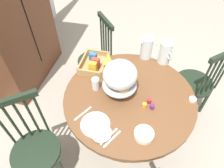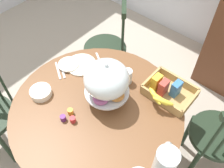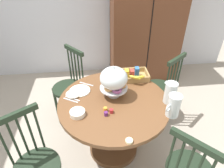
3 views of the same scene
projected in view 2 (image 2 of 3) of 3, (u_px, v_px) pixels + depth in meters
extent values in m
plane|color=#A89E8E|center=(103.00, 148.00, 2.19)|extent=(10.00, 10.00, 0.00)
cylinder|color=brown|center=(97.00, 110.00, 1.58)|extent=(1.10, 1.10, 0.04)
cylinder|color=brown|center=(99.00, 134.00, 1.84)|extent=(0.14, 0.14, 0.63)
cylinder|color=brown|center=(101.00, 154.00, 2.12)|extent=(0.56, 0.56, 0.06)
cylinder|color=#1E2D1E|center=(217.00, 135.00, 1.77)|extent=(0.40, 0.40, 0.04)
cylinder|color=#1E2D1E|center=(222.00, 133.00, 2.03)|extent=(0.04, 0.04, 0.45)
cylinder|color=#1E2D1E|center=(187.00, 132.00, 2.04)|extent=(0.04, 0.04, 0.45)
cylinder|color=#1E2D1E|center=(193.00, 165.00, 1.86)|extent=(0.04, 0.04, 0.45)
cylinder|color=#1E2D1E|center=(224.00, 140.00, 1.48)|extent=(0.02, 0.02, 0.48)
cylinder|color=#1E2D1E|center=(213.00, 139.00, 1.49)|extent=(0.02, 0.02, 0.48)
cylinder|color=#1E2D1E|center=(105.00, 49.00, 2.33)|extent=(0.40, 0.40, 0.04)
cylinder|color=#1E2D1E|center=(93.00, 55.00, 2.60)|extent=(0.04, 0.04, 0.45)
cylinder|color=#1E2D1E|center=(90.00, 76.00, 2.42)|extent=(0.04, 0.04, 0.45)
cylinder|color=#1E2D1E|center=(120.00, 56.00, 2.59)|extent=(0.04, 0.04, 0.45)
cylinder|color=#1E2D1E|center=(119.00, 76.00, 2.41)|extent=(0.04, 0.04, 0.45)
cylinder|color=#1E2D1E|center=(123.00, 19.00, 2.23)|extent=(0.02, 0.02, 0.48)
cylinder|color=#1E2D1E|center=(123.00, 24.00, 2.18)|extent=(0.02, 0.02, 0.48)
cylinder|color=#1E2D1E|center=(123.00, 29.00, 2.14)|extent=(0.02, 0.02, 0.48)
cylinder|color=#1E2D1E|center=(123.00, 34.00, 2.09)|extent=(0.02, 0.02, 0.48)
cylinder|color=#1E2D1E|center=(123.00, 40.00, 2.05)|extent=(0.02, 0.02, 0.48)
cube|color=#1E2D1E|center=(124.00, 3.00, 1.94)|extent=(0.25, 0.30, 0.05)
cylinder|color=#1E2D1E|center=(7.00, 149.00, 1.94)|extent=(0.04, 0.04, 0.45)
cylinder|color=#1E2D1E|center=(20.00, 119.00, 2.11)|extent=(0.04, 0.04, 0.45)
cylinder|color=#1E2D1E|center=(2.00, 82.00, 1.76)|extent=(0.02, 0.02, 0.48)
cylinder|color=silver|center=(107.00, 99.00, 1.60)|extent=(0.12, 0.12, 0.02)
cylinder|color=silver|center=(107.00, 96.00, 1.57)|extent=(0.03, 0.03, 0.09)
cylinder|color=silver|center=(107.00, 91.00, 1.53)|extent=(0.28, 0.28, 0.01)
torus|color=#B27033|center=(117.00, 95.00, 1.48)|extent=(0.10, 0.10, 0.03)
torus|color=#D19347|center=(113.00, 87.00, 1.52)|extent=(0.10, 0.10, 0.03)
torus|color=#935628|center=(105.00, 84.00, 1.54)|extent=(0.10, 0.10, 0.03)
torus|color=tan|center=(97.00, 88.00, 1.52)|extent=(0.10, 0.10, 0.03)
torus|color=#994C84|center=(101.00, 98.00, 1.47)|extent=(0.10, 0.10, 0.03)
ellipsoid|color=silver|center=(107.00, 79.00, 1.44)|extent=(0.27, 0.27, 0.22)
sphere|color=silver|center=(106.00, 65.00, 1.35)|extent=(0.02, 0.02, 0.02)
cylinder|color=silver|center=(165.00, 164.00, 1.23)|extent=(0.12, 0.12, 0.22)
cylinder|color=white|center=(164.00, 166.00, 1.26)|extent=(0.10, 0.10, 0.15)
cone|color=silver|center=(169.00, 143.00, 1.20)|extent=(0.05, 0.05, 0.03)
cube|color=tan|center=(169.00, 93.00, 1.63)|extent=(0.30, 0.22, 0.01)
cube|color=tan|center=(160.00, 101.00, 1.56)|extent=(0.30, 0.02, 0.07)
cube|color=tan|center=(179.00, 81.00, 1.66)|extent=(0.30, 0.02, 0.07)
cube|color=tan|center=(151.00, 79.00, 1.67)|extent=(0.02, 0.22, 0.07)
cube|color=tan|center=(190.00, 103.00, 1.55)|extent=(0.02, 0.22, 0.07)
cube|color=gold|center=(156.00, 82.00, 1.61)|extent=(0.05, 0.07, 0.11)
cube|color=#B23D33|center=(163.00, 88.00, 1.59)|extent=(0.04, 0.07, 0.11)
cube|color=#336BAD|center=(176.00, 89.00, 1.58)|extent=(0.05, 0.07, 0.11)
ellipsoid|color=yellow|center=(155.00, 96.00, 1.51)|extent=(0.14, 0.08, 0.05)
ellipsoid|color=yellow|center=(159.00, 99.00, 1.50)|extent=(0.13, 0.03, 0.05)
ellipsoid|color=yellow|center=(163.00, 101.00, 1.48)|extent=(0.14, 0.08, 0.05)
cylinder|color=white|center=(81.00, 65.00, 1.80)|extent=(0.22, 0.22, 0.01)
cylinder|color=white|center=(69.00, 64.00, 1.78)|extent=(0.15, 0.15, 0.01)
cylinder|color=white|center=(41.00, 92.00, 1.62)|extent=(0.14, 0.14, 0.04)
cylinder|color=silver|center=(127.00, 76.00, 1.66)|extent=(0.06, 0.06, 0.11)
cylinder|color=#B7282D|center=(73.00, 120.00, 1.49)|extent=(0.04, 0.04, 0.04)
cylinder|color=orange|center=(70.00, 112.00, 1.53)|extent=(0.04, 0.04, 0.04)
cylinder|color=#5B2366|center=(63.00, 118.00, 1.50)|extent=(0.04, 0.04, 0.04)
cube|color=silver|center=(62.00, 70.00, 1.77)|extent=(0.15, 0.10, 0.01)
cube|color=silver|center=(58.00, 71.00, 1.76)|extent=(0.15, 0.10, 0.01)
cube|color=silver|center=(100.00, 60.00, 1.83)|extent=(0.15, 0.10, 0.01)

